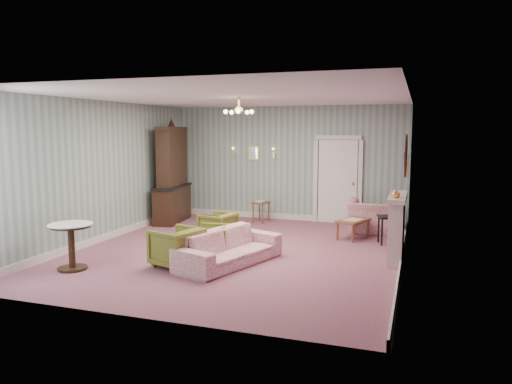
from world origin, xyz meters
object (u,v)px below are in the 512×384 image
(olive_chair_c, at_px, (218,225))
(coffee_table, at_px, (353,229))
(dresser, at_px, (172,172))
(olive_chair_b, at_px, (213,240))
(fireplace, at_px, (397,227))
(sofa_chintz, at_px, (229,242))
(wingback_chair, at_px, (374,211))
(pedestal_table, at_px, (72,247))
(olive_chair_a, at_px, (177,245))
(side_table_black, at_px, (388,230))

(olive_chair_c, relative_size, coffee_table, 0.81)
(dresser, bearing_deg, olive_chair_b, -58.15)
(fireplace, bearing_deg, sofa_chintz, -153.95)
(wingback_chair, height_order, fireplace, fireplace)
(olive_chair_b, relative_size, pedestal_table, 0.84)
(olive_chair_b, height_order, pedestal_table, pedestal_table)
(fireplace, bearing_deg, olive_chair_c, 176.00)
(wingback_chair, distance_m, dresser, 5.00)
(olive_chair_c, height_order, wingback_chair, wingback_chair)
(olive_chair_b, bearing_deg, olive_chair_c, -166.37)
(coffee_table, distance_m, pedestal_table, 5.61)
(wingback_chair, bearing_deg, olive_chair_c, 32.00)
(olive_chair_c, bearing_deg, pedestal_table, -16.74)
(olive_chair_b, bearing_deg, coffee_table, 131.05)
(wingback_chair, bearing_deg, olive_chair_a, 52.77)
(olive_chair_c, xyz_separation_m, wingback_chair, (3.01, 1.93, 0.16))
(olive_chair_b, height_order, fireplace, fireplace)
(olive_chair_a, xyz_separation_m, dresser, (-2.02, 3.60, 0.89))
(wingback_chair, xyz_separation_m, pedestal_table, (-4.47, -4.62, -0.10))
(sofa_chintz, bearing_deg, fireplace, -45.64)
(wingback_chair, relative_size, pedestal_table, 1.43)
(side_table_black, bearing_deg, dresser, 171.79)
(olive_chair_a, height_order, pedestal_table, pedestal_table)
(side_table_black, bearing_deg, sofa_chintz, -135.81)
(side_table_black, distance_m, pedestal_table, 6.00)
(olive_chair_c, distance_m, dresser, 2.68)
(fireplace, distance_m, side_table_black, 1.16)
(olive_chair_c, relative_size, wingback_chair, 0.59)
(dresser, bearing_deg, fireplace, -26.45)
(fireplace, bearing_deg, wingback_chair, 104.89)
(side_table_black, bearing_deg, olive_chair_c, -165.92)
(olive_chair_b, bearing_deg, olive_chair_a, -30.15)
(dresser, bearing_deg, pedestal_table, -91.70)
(sofa_chintz, height_order, fireplace, fireplace)
(sofa_chintz, bearing_deg, side_table_black, -27.50)
(side_table_black, relative_size, pedestal_table, 0.74)
(sofa_chintz, height_order, pedestal_table, sofa_chintz)
(sofa_chintz, bearing_deg, pedestal_table, 133.84)
(dresser, bearing_deg, wingback_chair, -4.07)
(olive_chair_a, height_order, olive_chair_b, olive_chair_a)
(pedestal_table, bearing_deg, olive_chair_a, 24.26)
(dresser, bearing_deg, olive_chair_a, -68.41)
(side_table_black, xyz_separation_m, pedestal_table, (-4.84, -3.54, 0.10))
(olive_chair_a, bearing_deg, wingback_chair, 161.31)
(sofa_chintz, distance_m, pedestal_table, 2.61)
(olive_chair_c, relative_size, sofa_chintz, 0.32)
(olive_chair_a, relative_size, olive_chair_c, 1.13)
(sofa_chintz, relative_size, fireplace, 1.47)
(sofa_chintz, height_order, coffee_table, sofa_chintz)
(olive_chair_a, distance_m, coffee_table, 4.02)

